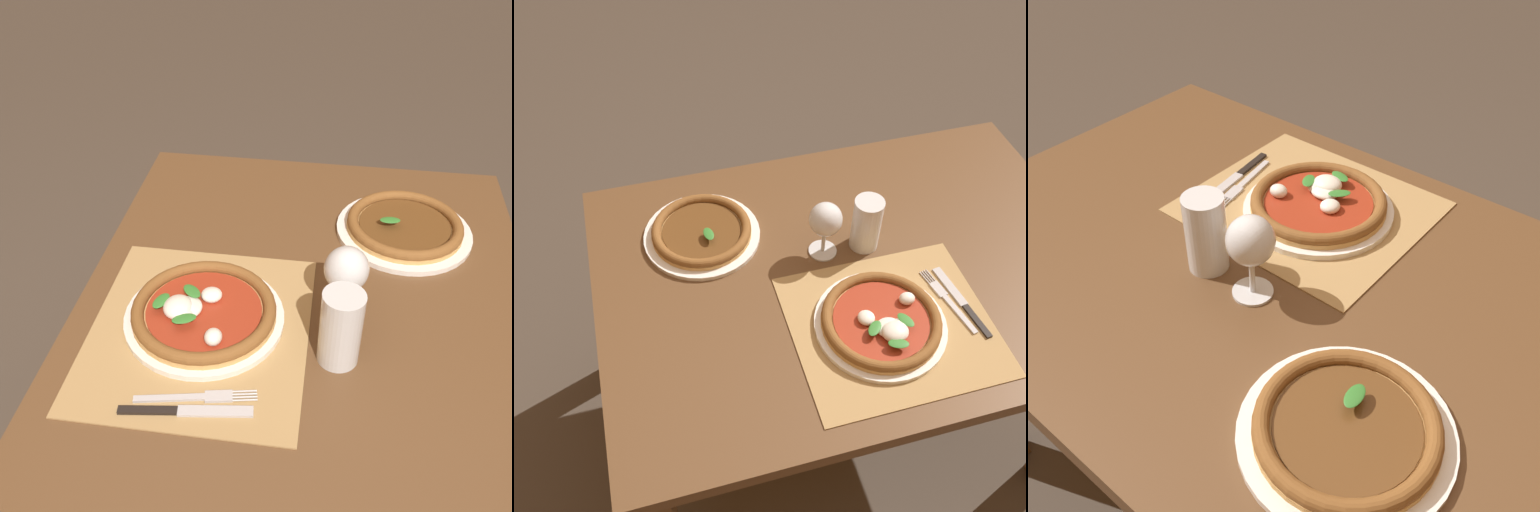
{
  "view_description": "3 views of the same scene",
  "coord_description": "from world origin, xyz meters",
  "views": [
    {
      "loc": [
        0.77,
        0.02,
        1.52
      ],
      "look_at": [
        -0.13,
        -0.11,
        0.81
      ],
      "focal_mm": 42.0,
      "sensor_mm": 36.0,
      "label": 1
    },
    {
      "loc": [
        -0.44,
        -0.86,
        1.85
      ],
      "look_at": [
        -0.2,
        0.04,
        0.79
      ],
      "focal_mm": 42.0,
      "sensor_mm": 36.0,
      "label": 2
    },
    {
      "loc": [
        -0.56,
        0.59,
        1.44
      ],
      "look_at": [
        -0.1,
        0.04,
        0.83
      ],
      "focal_mm": 42.0,
      "sensor_mm": 36.0,
      "label": 3
    }
  ],
  "objects": [
    {
      "name": "fork",
      "position": [
        0.17,
        -0.16,
        0.75
      ],
      "size": [
        0.05,
        0.2,
        0.0
      ],
      "color": "#B7B7BC",
      "rests_on": "paper_placemat"
    },
    {
      "name": "pint_glass",
      "position": [
        0.05,
        0.06,
        0.81
      ],
      "size": [
        0.07,
        0.07,
        0.15
      ],
      "color": "silver",
      "rests_on": "dining_table"
    },
    {
      "name": "ground_plane",
      "position": [
        0.0,
        0.0,
        0.0
      ],
      "size": [
        24.0,
        24.0,
        0.0
      ],
      "primitive_type": "plane",
      "color": "#473D33"
    },
    {
      "name": "pizza_far",
      "position": [
        -0.34,
        0.19,
        0.76
      ],
      "size": [
        0.29,
        0.29,
        0.04
      ],
      "color": "white",
      "rests_on": "dining_table"
    },
    {
      "name": "paper_placemat",
      "position": [
        0.02,
        -0.19,
        0.74
      ],
      "size": [
        0.45,
        0.39,
        0.0
      ],
      "primitive_type": "cube",
      "color": "#A88451",
      "rests_on": "dining_table"
    },
    {
      "name": "dining_table",
      "position": [
        0.0,
        0.0,
        0.63
      ],
      "size": [
        1.24,
        0.88,
        0.74
      ],
      "color": "brown",
      "rests_on": "ground"
    },
    {
      "name": "knife",
      "position": [
        0.2,
        -0.17,
        0.75
      ],
      "size": [
        0.04,
        0.22,
        0.01
      ],
      "color": "black",
      "rests_on": "paper_placemat"
    },
    {
      "name": "wine_glass",
      "position": [
        -0.06,
        0.07,
        0.85
      ],
      "size": [
        0.08,
        0.08,
        0.16
      ],
      "color": "silver",
      "rests_on": "dining_table"
    },
    {
      "name": "pizza_near",
      "position": [
        -0.0,
        -0.19,
        0.76
      ],
      "size": [
        0.3,
        0.3,
        0.05
      ],
      "color": "white",
      "rests_on": "paper_placemat"
    }
  ]
}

